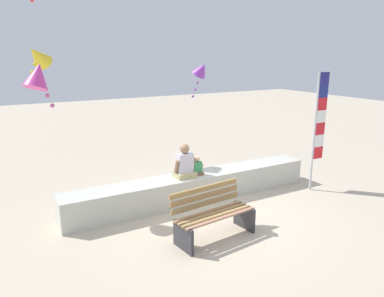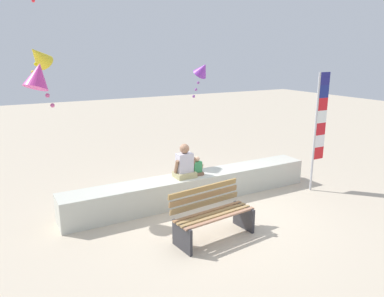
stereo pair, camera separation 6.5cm
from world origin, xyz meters
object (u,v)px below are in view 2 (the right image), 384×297
(park_bench, at_px, (212,215))
(flag_banner, at_px, (319,124))
(person_adult, at_px, (185,164))
(person_child, at_px, (197,168))
(kite_purple, at_px, (202,70))
(kite_yellow, at_px, (38,56))
(kite_magenta, at_px, (38,76))

(park_bench, bearing_deg, flag_banner, 13.82)
(person_adult, bearing_deg, park_bench, -100.53)
(person_child, distance_m, kite_purple, 3.50)
(park_bench, height_order, kite_yellow, kite_yellow)
(person_adult, relative_size, flag_banner, 0.27)
(person_child, xyz_separation_m, kite_magenta, (-2.93, 0.87, 2.00))
(kite_purple, xyz_separation_m, kite_yellow, (-4.25, 0.00, 0.39))
(kite_magenta, bearing_deg, person_child, -16.62)
(person_adult, bearing_deg, flag_banner, -13.93)
(person_child, bearing_deg, kite_purple, 57.62)
(kite_magenta, height_order, kite_yellow, kite_yellow)
(kite_yellow, bearing_deg, kite_purple, -0.03)
(person_child, xyz_separation_m, kite_yellow, (-2.70, 2.46, 2.34))
(park_bench, relative_size, kite_yellow, 1.71)
(kite_magenta, bearing_deg, flag_banner, -16.03)
(park_bench, height_order, person_child, person_child)
(kite_magenta, bearing_deg, park_bench, -46.65)
(person_child, relative_size, flag_banner, 0.15)
(person_child, bearing_deg, kite_yellow, 137.70)
(person_child, height_order, kite_yellow, kite_yellow)
(kite_purple, height_order, kite_yellow, kite_yellow)
(kite_purple, distance_m, kite_yellow, 4.27)
(kite_purple, bearing_deg, park_bench, -118.06)
(park_bench, bearing_deg, kite_yellow, 117.40)
(park_bench, bearing_deg, person_child, 69.33)
(park_bench, distance_m, person_adult, 1.68)
(person_adult, xyz_separation_m, flag_banner, (3.07, -0.76, 0.72))
(park_bench, height_order, kite_magenta, kite_magenta)
(person_adult, bearing_deg, person_child, 0.07)
(flag_banner, bearing_deg, person_child, 164.59)
(park_bench, distance_m, person_child, 1.73)
(kite_magenta, bearing_deg, kite_purple, 19.40)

